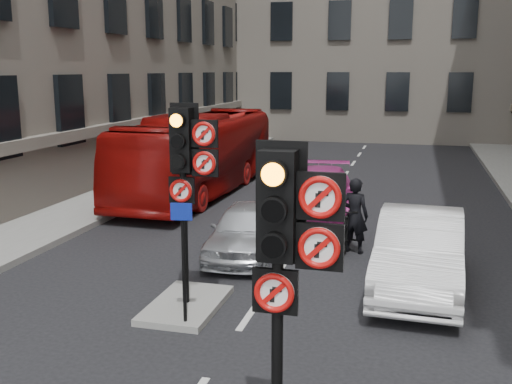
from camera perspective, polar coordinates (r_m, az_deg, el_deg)
The scene contains 11 objects.
pavement_left at distance 19.72m, azimuth -15.52°, elevation -1.05°, with size 3.00×50.00×0.16m, color gray.
centre_island at distance 11.14m, azimuth -6.67°, elevation -10.62°, with size 1.20×2.00×0.12m, color gray.
signal_near at distance 5.92m, azimuth 2.90°, elevation -4.84°, with size 0.91×0.40×3.58m.
signal_far at distance 10.39m, azimuth -6.58°, elevation 2.92°, with size 0.91×0.40×3.58m.
car_silver at distance 13.86m, azimuth -0.95°, elevation -3.63°, with size 1.45×3.61×1.23m, color #B5B8BE.
car_white at distance 12.24m, azimuth 15.30°, elevation -5.45°, with size 1.60×4.58×1.51m, color silver.
car_pink at distance 17.79m, azimuth 6.17°, elevation -0.06°, with size 1.91×4.69×1.36m, color #CB3B9B.
bus_red at distance 20.81m, azimuth -5.42°, elevation 3.64°, with size 2.34×10.00×2.79m, color maroon.
motorcycle at distance 14.58m, azimuth 8.79°, elevation -3.30°, with size 0.51×1.80×1.08m, color black.
motorcyclist at distance 14.22m, azimuth 9.38°, elevation -2.22°, with size 0.65×0.43×1.79m, color black.
info_sign at distance 9.86m, azimuth -6.96°, elevation -5.12°, with size 0.35×0.13×2.04m.
Camera 1 is at (2.65, -4.57, 4.26)m, focal length 42.00 mm.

